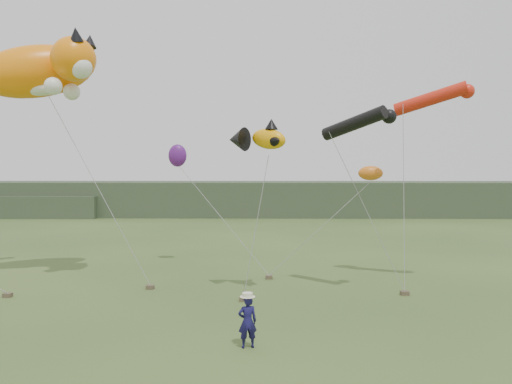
# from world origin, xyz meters

# --- Properties ---
(ground) EXTENTS (120.00, 120.00, 0.00)m
(ground) POSITION_xyz_m (0.00, 0.00, 0.00)
(ground) COLOR #385123
(ground) RESTS_ON ground
(headland) EXTENTS (90.00, 13.00, 4.00)m
(headland) POSITION_xyz_m (-3.11, 44.69, 1.92)
(headland) COLOR #2D3D28
(headland) RESTS_ON ground
(festival_attendant) EXTENTS (0.64, 0.49, 1.57)m
(festival_attendant) POSITION_xyz_m (0.81, -1.87, 0.78)
(festival_attendant) COLOR #161347
(festival_attendant) RESTS_ON ground
(sandbag_anchors) EXTENTS (17.08, 4.47, 0.18)m
(sandbag_anchors) POSITION_xyz_m (-0.80, 5.03, 0.09)
(sandbag_anchors) COLOR brown
(sandbag_anchors) RESTS_ON ground
(cat_kite) EXTENTS (7.39, 4.74, 3.59)m
(cat_kite) POSITION_xyz_m (-9.42, 7.69, 10.22)
(cat_kite) COLOR orange
(cat_kite) RESTS_ON ground
(fish_kite) EXTENTS (2.85, 1.85, 1.38)m
(fish_kite) POSITION_xyz_m (1.00, 4.55, 6.66)
(fish_kite) COLOR #F2A008
(fish_kite) RESTS_ON ground
(tube_kites) EXTENTS (6.98, 4.22, 2.69)m
(tube_kites) POSITION_xyz_m (7.52, 5.85, 8.08)
(tube_kites) COLOR black
(tube_kites) RESTS_ON ground
(misc_kites) EXTENTS (11.51, 3.30, 1.99)m
(misc_kites) POSITION_xyz_m (0.86, 10.50, 5.74)
(misc_kites) COLOR orange
(misc_kites) RESTS_ON ground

